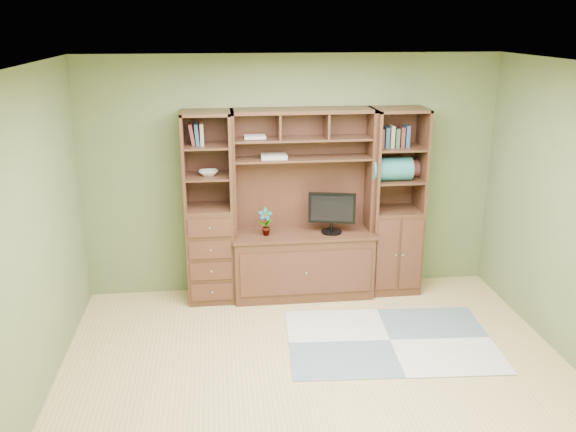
{
  "coord_description": "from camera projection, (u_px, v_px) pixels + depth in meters",
  "views": [
    {
      "loc": [
        -0.8,
        -4.41,
        2.93
      ],
      "look_at": [
        -0.14,
        1.2,
        1.1
      ],
      "focal_mm": 38.0,
      "sensor_mm": 36.0,
      "label": 1
    }
  ],
  "objects": [
    {
      "name": "blanket_teal",
      "position": [
        392.0,
        169.0,
        6.47
      ],
      "size": [
        0.42,
        0.25,
        0.25
      ],
      "primitive_type": "cube",
      "color": "#2A6E6E",
      "rests_on": "right_tower"
    },
    {
      "name": "orchid",
      "position": [
        266.0,
        222.0,
        6.46
      ],
      "size": [
        0.16,
        0.11,
        0.3
      ],
      "primitive_type": "imported",
      "color": "#9C3F34",
      "rests_on": "center_hutch"
    },
    {
      "name": "left_tower",
      "position": [
        209.0,
        209.0,
        6.42
      ],
      "size": [
        0.5,
        0.45,
        2.05
      ],
      "primitive_type": "cube",
      "color": "#472818",
      "rests_on": "ground"
    },
    {
      "name": "room",
      "position": [
        324.0,
        238.0,
        4.76
      ],
      "size": [
        4.6,
        4.1,
        2.64
      ],
      "color": "tan",
      "rests_on": "ground"
    },
    {
      "name": "bowl",
      "position": [
        208.0,
        173.0,
        6.3
      ],
      "size": [
        0.2,
        0.2,
        0.05
      ],
      "primitive_type": "imported",
      "color": "silver",
      "rests_on": "left_tower"
    },
    {
      "name": "rug",
      "position": [
        390.0,
        340.0,
        5.81
      ],
      "size": [
        2.02,
        1.42,
        0.01
      ],
      "primitive_type": "cube",
      "rotation": [
        0.0,
        0.0,
        -0.06
      ],
      "color": "#A4A9A9",
      "rests_on": "ground"
    },
    {
      "name": "monitor",
      "position": [
        332.0,
        205.0,
        6.49
      ],
      "size": [
        0.54,
        0.33,
        0.62
      ],
      "primitive_type": "cube",
      "rotation": [
        0.0,
        0.0,
        -0.22
      ],
      "color": "black",
      "rests_on": "center_hutch"
    },
    {
      "name": "blanket_red",
      "position": [
        407.0,
        168.0,
        6.63
      ],
      "size": [
        0.34,
        0.19,
        0.19
      ],
      "primitive_type": "cube",
      "color": "brown",
      "rests_on": "right_tower"
    },
    {
      "name": "magazines",
      "position": [
        274.0,
        156.0,
        6.38
      ],
      "size": [
        0.27,
        0.2,
        0.04
      ],
      "primitive_type": "cube",
      "color": "#B6AB9B",
      "rests_on": "center_hutch"
    },
    {
      "name": "center_hutch",
      "position": [
        303.0,
        207.0,
        6.49
      ],
      "size": [
        1.54,
        0.53,
        2.05
      ],
      "primitive_type": "cube",
      "color": "#472818",
      "rests_on": "ground"
    },
    {
      "name": "right_tower",
      "position": [
        396.0,
        202.0,
        6.65
      ],
      "size": [
        0.55,
        0.45,
        2.05
      ],
      "primitive_type": "cube",
      "color": "#472818",
      "rests_on": "ground"
    }
  ]
}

